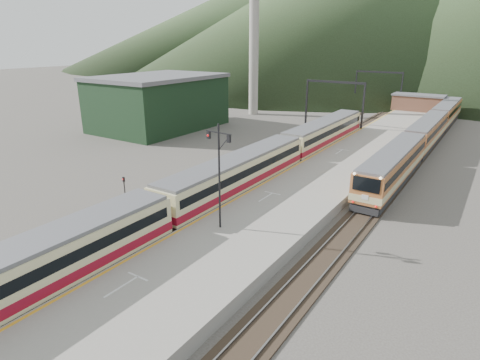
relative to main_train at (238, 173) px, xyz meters
The scene contains 16 objects.
track_main 16.73m from the main_train, 90.00° to the left, with size 2.60×200.00×0.23m.
track_far 17.46m from the main_train, 106.76° to the left, with size 2.60×200.00×0.23m.
track_second 20.30m from the main_train, 55.30° to the left, with size 2.60×200.00×0.23m.
platform 15.72m from the main_train, 69.02° to the left, with size 8.00×100.00×1.00m, color gray.
gantry_near 31.93m from the main_train, 95.15° to the left, with size 9.55×0.25×8.00m.
gantry_far 56.79m from the main_train, 92.88° to the left, with size 9.55×0.25×8.00m.
warehouse 33.69m from the main_train, 146.40° to the left, with size 14.50×20.50×8.60m.
smokestack 46.27m from the main_train, 119.68° to the left, with size 1.80×1.80×30.00m, color #9E998E.
station_shed 54.89m from the main_train, 84.14° to the left, with size 9.40×4.40×3.10m.
hill_a 173.60m from the main_train, 103.50° to the left, with size 180.00×180.00×60.00m, color #2F4021.
hill_d 248.92m from the main_train, 118.99° to the left, with size 200.00×200.00×55.00m, color #2F4021.
main_train is the anchor object (origin of this frame).
second_train 31.51m from the main_train, 68.60° to the left, with size 2.71×55.76×3.31m.
signal_mast 9.87m from the main_train, 64.60° to the right, with size 2.20×0.36×7.60m.
short_signal_b 7.11m from the main_train, 114.29° to the left, with size 0.22×0.16×2.27m.
short_signal_c 10.43m from the main_train, 138.11° to the right, with size 0.26×0.22×2.27m.
Camera 1 is at (19.67, -6.24, 13.83)m, focal length 30.00 mm.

